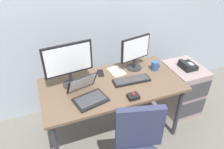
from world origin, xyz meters
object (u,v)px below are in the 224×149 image
object	(u,v)px
keyboard	(131,80)
coffee_mug	(155,66)
cell_phone	(101,73)
monitor_side	(135,51)
desk_phone	(187,66)
monitor_main	(68,62)
file_cabinet	(182,89)
laptop	(87,94)
paper_notepad	(116,71)
trackball_mouse	(133,96)

from	to	relation	value
keyboard	coffee_mug	distance (m)	0.38
cell_phone	monitor_side	bearing A→B (deg)	6.24
desk_phone	monitor_main	bearing A→B (deg)	176.02
keyboard	coffee_mug	world-z (taller)	coffee_mug
keyboard	coffee_mug	size ratio (longest dim) A/B	3.92
desk_phone	monitor_side	bearing A→B (deg)	166.01
file_cabinet	monitor_main	bearing A→B (deg)	176.69
file_cabinet	cell_phone	distance (m)	1.17
cell_phone	coffee_mug	bearing A→B (deg)	-2.82
monitor_main	laptop	size ratio (longest dim) A/B	1.30
desk_phone	monitor_main	size ratio (longest dim) A/B	0.40
coffee_mug	paper_notepad	distance (m)	0.46
monitor_main	cell_phone	distance (m)	0.46
monitor_main	coffee_mug	size ratio (longest dim) A/B	4.73
desk_phone	trackball_mouse	size ratio (longest dim) A/B	1.82
paper_notepad	cell_phone	distance (m)	0.19
laptop	cell_phone	distance (m)	0.45
desk_phone	monitor_side	xyz separation A→B (m)	(-0.66, 0.16, 0.24)
paper_notepad	cell_phone	size ratio (longest dim) A/B	1.46
monitor_main	trackball_mouse	world-z (taller)	monitor_main
trackball_mouse	coffee_mug	world-z (taller)	coffee_mug
desk_phone	trackball_mouse	world-z (taller)	trackball_mouse
monitor_main	monitor_side	distance (m)	0.78
monitor_side	cell_phone	bearing A→B (deg)	175.79
keyboard	laptop	distance (m)	0.53
file_cabinet	laptop	world-z (taller)	laptop
monitor_side	keyboard	size ratio (longest dim) A/B	0.96
coffee_mug	cell_phone	world-z (taller)	coffee_mug
file_cabinet	monitor_side	world-z (taller)	monitor_side
laptop	monitor_main	bearing A→B (deg)	111.58
file_cabinet	cell_phone	xyz separation A→B (m)	(-1.08, 0.18, 0.40)
monitor_side	coffee_mug	size ratio (longest dim) A/B	3.78
laptop	paper_notepad	bearing A→B (deg)	37.00
monitor_main	file_cabinet	bearing A→B (deg)	-3.31
desk_phone	trackball_mouse	bearing A→B (deg)	-159.76
keyboard	trackball_mouse	bearing A→B (deg)	-111.92
file_cabinet	paper_notepad	xyz separation A→B (m)	(-0.90, 0.15, 0.40)
file_cabinet	monitor_side	distance (m)	0.92
monitor_side	laptop	distance (m)	0.77
keyboard	cell_phone	xyz separation A→B (m)	(-0.27, 0.27, -0.01)
desk_phone	cell_phone	distance (m)	1.09
desk_phone	cell_phone	world-z (taller)	desk_phone
desk_phone	trackball_mouse	distance (m)	0.97
monitor_side	cell_phone	size ratio (longest dim) A/B	2.83
coffee_mug	paper_notepad	size ratio (longest dim) A/B	0.51
monitor_side	trackball_mouse	bearing A→B (deg)	-116.97
file_cabinet	cell_phone	size ratio (longest dim) A/B	4.81
laptop	coffee_mug	world-z (taller)	laptop
keyboard	paper_notepad	size ratio (longest dim) A/B	2.00
monitor_side	coffee_mug	distance (m)	0.30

